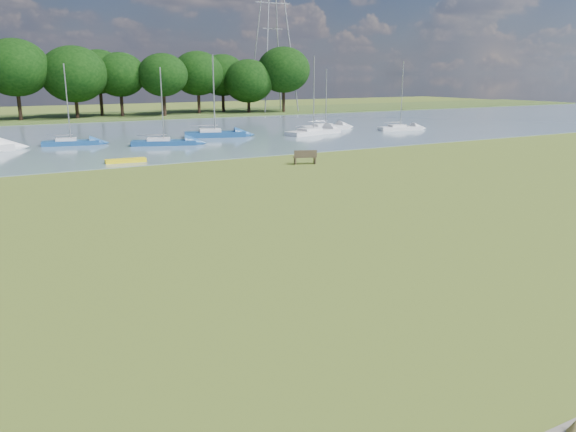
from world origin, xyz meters
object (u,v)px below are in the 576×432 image
pylon (273,1)px  sailboat_2 (325,126)px  sailboat_1 (400,127)px  sailboat_8 (214,132)px  sailboat_0 (70,141)px  kayak (126,161)px  sailboat_4 (163,141)px  sailboat_7 (313,131)px  riverbank_bench (305,157)px

pylon → sailboat_2: bearing=-106.8°
sailboat_1 → sailboat_8: size_ratio=0.94×
pylon → sailboat_8: pylon is taller
sailboat_1 → sailboat_0: bearing=-176.2°
pylon → sailboat_0: (-38.28, -33.05, -17.72)m
kayak → sailboat_0: 13.10m
sailboat_4 → sailboat_7: (17.07, 1.47, 0.01)m
sailboat_2 → sailboat_8: (-14.53, -1.38, 0.11)m
riverbank_bench → sailboat_7: size_ratio=0.21×
sailboat_0 → riverbank_bench: bearing=-44.6°
riverbank_bench → sailboat_2: size_ratio=0.25×
sailboat_2 → sailboat_8: bearing=-176.0°
kayak → sailboat_7: (22.62, 10.38, 0.26)m
sailboat_1 → sailboat_4: sailboat_1 is taller
pylon → sailboat_0: size_ratio=3.98×
riverbank_bench → sailboat_4: bearing=130.1°
sailboat_8 → kayak: bearing=-116.6°
sailboat_0 → sailboat_8: size_ratio=0.88×
sailboat_0 → sailboat_8: 14.17m
riverbank_bench → sailboat_7: sailboat_7 is taller
riverbank_bench → sailboat_1: size_ratio=0.23×
riverbank_bench → sailboat_7: bearing=76.6°
sailboat_8 → pylon: bearing=70.6°
sailboat_7 → pylon: bearing=54.9°
kayak → sailboat_0: sailboat_0 is taller
kayak → pylon: (36.30, 46.00, 17.99)m
sailboat_1 → sailboat_7: (-11.18, 1.12, -0.01)m
kayak → sailboat_7: bearing=28.6°
riverbank_bench → sailboat_4: sailboat_4 is taller
sailboat_1 → sailboat_4: 28.25m
riverbank_bench → sailboat_8: bearing=107.4°
riverbank_bench → kayak: (-11.42, 6.83, -0.33)m
riverbank_bench → sailboat_4: 16.80m
pylon → kayak: bearing=-128.3°
sailboat_2 → sailboat_7: (-4.11, -3.95, -0.00)m
riverbank_bench → sailboat_0: sailboat_0 is taller
riverbank_bench → sailboat_7: 20.54m
sailboat_0 → sailboat_2: bearing=14.0°
sailboat_0 → sailboat_1: 35.97m
sailboat_2 → sailboat_4: (-21.18, -5.42, -0.01)m
kayak → sailboat_4: bearing=62.0°
kayak → sailboat_2: (26.72, 14.33, 0.26)m
sailboat_0 → sailboat_4: bearing=-17.0°
pylon → sailboat_2: 37.54m
riverbank_bench → pylon: (24.88, 52.83, 17.66)m
kayak → sailboat_2: size_ratio=0.42×
pylon → sailboat_1: (-2.51, -36.74, -17.72)m
riverbank_bench → sailboat_8: size_ratio=0.21×
sailboat_4 → sailboat_8: (6.65, 4.04, 0.12)m
sailboat_0 → sailboat_1: sailboat_1 is taller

